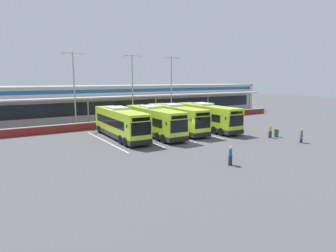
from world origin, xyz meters
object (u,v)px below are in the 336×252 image
Objects in this scene: lamp_post_west at (74,85)px; coach_bus_right_centre at (206,117)px; coach_bus_centre at (176,119)px; pedestrian_child at (231,155)px; pedestrian_in_dark_coat at (270,131)px; lamp_post_east at (171,84)px; pedestrian_with_handbag at (301,135)px; coach_bus_left_centre at (154,122)px; litter_bin at (276,133)px; coach_bus_leftmost at (120,124)px; lamp_post_centre at (132,85)px.

coach_bus_right_centre is at bearing -37.46° from lamp_post_west.
coach_bus_centre is 1.11× the size of lamp_post_west.
coach_bus_right_centre is at bearing 56.60° from pedestrian_child.
pedestrian_in_dark_coat is 0.15× the size of lamp_post_east.
coach_bus_right_centre reaches higher than pedestrian_with_handbag.
coach_bus_left_centre reaches higher than litter_bin.
lamp_post_east is at bearing 98.15° from litter_bin.
lamp_post_west is (-18.81, 24.08, 5.43)m from pedestrian_with_handbag.
coach_bus_leftmost is 11.74m from lamp_post_west.
lamp_post_west and lamp_post_centre have the same top height.
coach_bus_left_centre is at bearing -101.60° from lamp_post_centre.
lamp_post_west is (-18.15, 20.37, 5.42)m from pedestrian_in_dark_coat.
coach_bus_leftmost is at bearing -76.33° from lamp_post_west.
lamp_post_west is 9.05m from lamp_post_centre.
coach_bus_centre is at bearing 9.86° from coach_bus_left_centre.
lamp_post_west is at bearing 102.70° from pedestrian_child.
lamp_post_west reaches higher than coach_bus_leftmost.
pedestrian_child is 0.15× the size of lamp_post_centre.
lamp_post_centre reaches higher than pedestrian_in_dark_coat.
pedestrian_in_dark_coat is 1.74× the size of litter_bin.
pedestrian_in_dark_coat is 1.18m from litter_bin.
pedestrian_child is at bearing -112.83° from lamp_post_east.
coach_bus_centre and coach_bus_right_centre have the same top height.
lamp_post_east is (16.43, -0.77, 0.00)m from lamp_post_west.
coach_bus_left_centre is 1.00× the size of coach_bus_centre.
coach_bus_leftmost is 15.77m from pedestrian_child.
lamp_post_centre is at bearing 56.79° from coach_bus_leftmost.
pedestrian_with_handbag is at bearing -73.97° from coach_bus_right_centre.
coach_bus_centre is 13.08m from litter_bin.
coach_bus_left_centre is at bearing -170.14° from coach_bus_centre.
lamp_post_west is (-5.85, 25.93, 5.42)m from pedestrian_child.
lamp_post_centre reaches higher than coach_bus_leftmost.
lamp_post_centre is (6.46, 9.87, 4.50)m from coach_bus_leftmost.
coach_bus_right_centre is at bearing -2.47° from coach_bus_left_centre.
litter_bin is (4.01, -8.78, -1.32)m from coach_bus_right_centre.
lamp_post_east is at bearing -0.82° from lamp_post_centre.
lamp_post_west is (-10.70, 10.65, 4.50)m from coach_bus_centre.
coach_bus_right_centre reaches higher than litter_bin.
coach_bus_centre is 15.75m from lamp_post_west.
lamp_post_centre is at bearing -4.19° from lamp_post_west.
lamp_post_east is at bearing 59.88° from coach_bus_centre.
coach_bus_right_centre is 13.16× the size of litter_bin.
coach_bus_centre reaches higher than pedestrian_with_handbag.
pedestrian_in_dark_coat is at bearing -32.26° from coach_bus_leftmost.
coach_bus_centre is at bearing 121.08° from pedestrian_with_handbag.
coach_bus_centre is 4.65m from coach_bus_right_centre.
litter_bin is (12.42, -9.14, -1.32)m from coach_bus_left_centre.
lamp_post_centre is at bearing 112.66° from pedestrian_with_handbag.
coach_bus_centre is 1.11× the size of lamp_post_centre.
coach_bus_left_centre is at bearing -10.38° from coach_bus_leftmost.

